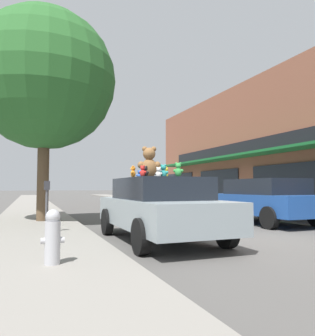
% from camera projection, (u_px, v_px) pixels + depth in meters
% --- Properties ---
extents(ground_plane, '(260.00, 260.00, 0.00)m').
position_uv_depth(ground_plane, '(262.00, 240.00, 7.83)').
color(ground_plane, '#514F4C').
extents(sidewalk_near, '(2.59, 90.00, 0.15)m').
position_uv_depth(sidewalk_near, '(40.00, 252.00, 6.01)').
color(sidewalk_near, gray).
rests_on(sidewalk_near, ground_plane).
extents(plush_art_car, '(2.07, 4.55, 1.48)m').
position_uv_depth(plush_art_car, '(159.00, 207.00, 7.76)').
color(plush_art_car, '#8C999E').
rests_on(plush_art_car, ground_plane).
extents(teddy_bear_giant, '(0.60, 0.42, 0.79)m').
position_uv_depth(teddy_bear_giant, '(149.00, 163.00, 8.10)').
color(teddy_bear_giant, olive).
rests_on(teddy_bear_giant, plush_art_car).
extents(teddy_bear_black, '(0.14, 0.19, 0.25)m').
position_uv_depth(teddy_bear_black, '(145.00, 172.00, 7.23)').
color(teddy_bear_black, black).
rests_on(teddy_bear_black, plush_art_car).
extents(teddy_bear_red, '(0.15, 0.19, 0.26)m').
position_uv_depth(teddy_bear_red, '(143.00, 171.00, 7.07)').
color(teddy_bear_red, red).
rests_on(teddy_bear_red, plush_art_car).
extents(teddy_bear_orange, '(0.16, 0.20, 0.27)m').
position_uv_depth(teddy_bear_orange, '(133.00, 172.00, 7.41)').
color(teddy_bear_orange, orange).
rests_on(teddy_bear_orange, plush_art_car).
extents(teddy_bear_teal, '(0.25, 0.24, 0.36)m').
position_uv_depth(teddy_bear_teal, '(163.00, 172.00, 8.28)').
color(teddy_bear_teal, teal).
rests_on(teddy_bear_teal, plush_art_car).
extents(teddy_bear_blue, '(0.18, 0.12, 0.24)m').
position_uv_depth(teddy_bear_blue, '(139.00, 175.00, 8.74)').
color(teddy_bear_blue, blue).
rests_on(teddy_bear_blue, plush_art_car).
extents(teddy_bear_white, '(0.21, 0.13, 0.28)m').
position_uv_depth(teddy_bear_white, '(158.00, 173.00, 8.07)').
color(teddy_bear_white, white).
rests_on(teddy_bear_white, plush_art_car).
extents(teddy_bear_yellow, '(0.20, 0.27, 0.36)m').
position_uv_depth(teddy_bear_yellow, '(166.00, 173.00, 8.96)').
color(teddy_bear_yellow, yellow).
rests_on(teddy_bear_yellow, plush_art_car).
extents(teddy_bear_green, '(0.22, 0.19, 0.30)m').
position_uv_depth(teddy_bear_green, '(178.00, 170.00, 6.86)').
color(teddy_bear_green, green).
rests_on(teddy_bear_green, plush_art_car).
extents(parked_car_far_center, '(2.09, 4.20, 1.55)m').
position_uv_depth(parked_car_far_center, '(265.00, 199.00, 11.40)').
color(parked_car_far_center, '#1E4793').
rests_on(parked_car_far_center, ground_plane).
extents(street_tree, '(4.79, 4.79, 7.20)m').
position_uv_depth(street_tree, '(45.00, 80.00, 11.20)').
color(street_tree, brown).
rests_on(street_tree, sidewalk_near).
extents(fire_hydrant, '(0.33, 0.22, 0.79)m').
position_uv_depth(fire_hydrant, '(53.00, 237.00, 4.75)').
color(fire_hydrant, '#B2B2B7').
rests_on(fire_hydrant, sidewalk_near).
extents(parking_meter, '(0.14, 0.10, 1.27)m').
position_uv_depth(parking_meter, '(47.00, 200.00, 8.03)').
color(parking_meter, '#4C4C51').
rests_on(parking_meter, sidewalk_near).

